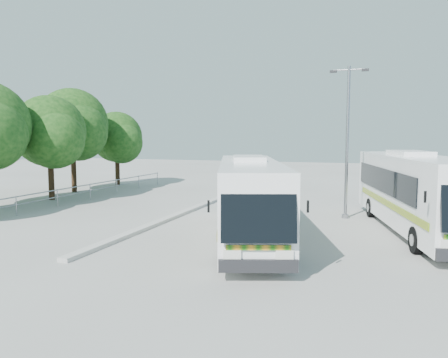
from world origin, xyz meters
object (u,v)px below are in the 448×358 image
at_px(tree_far_e, 117,137).
at_px(coach_main, 250,196).
at_px(tree_far_d, 73,124).
at_px(coach_adjacent, 415,190).
at_px(tree_far_c, 50,132).
at_px(lamppost, 347,135).

xyz_separation_m(tree_far_e, coach_main, (14.97, -14.11, -2.25)).
distance_m(tree_far_d, tree_far_e, 4.65).
distance_m(coach_main, coach_adjacent, 7.05).
relative_size(tree_far_c, lamppost, 0.89).
height_order(tree_far_c, lamppost, lamppost).
bearing_deg(coach_main, coach_adjacent, 10.32).
xyz_separation_m(coach_main, lamppost, (3.27, 5.51, 2.37)).
relative_size(tree_far_d, coach_adjacent, 0.63).
bearing_deg(tree_far_d, coach_adjacent, -15.91).
distance_m(tree_far_c, tree_far_e, 8.22).
height_order(tree_far_d, tree_far_e, tree_far_d).
height_order(tree_far_e, coach_adjacent, tree_far_e).
bearing_deg(coach_adjacent, tree_far_d, 151.09).
relative_size(tree_far_d, coach_main, 0.67).
bearing_deg(tree_far_c, coach_main, -22.22).
distance_m(coach_main, lamppost, 6.83).
relative_size(tree_far_d, tree_far_e, 1.24).
bearing_deg(tree_far_d, tree_far_c, -72.17).
xyz_separation_m(coach_adjacent, lamppost, (-2.91, 2.13, 2.28)).
bearing_deg(lamppost, tree_far_d, 168.71).
xyz_separation_m(tree_far_c, tree_far_e, (-0.51, 8.20, -0.37)).
bearing_deg(coach_adjacent, coach_main, -164.29).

